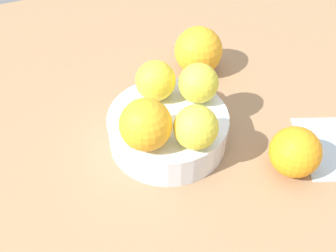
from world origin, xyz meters
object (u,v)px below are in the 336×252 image
(orange_in_bowl_0, at_px, (153,81))
(orange_loose_0, at_px, (295,152))
(fruit_bowl, at_px, (168,129))
(orange_in_bowl_1, at_px, (198,83))
(orange_in_bowl_3, at_px, (196,127))
(orange_loose_1, at_px, (198,51))
(orange_in_bowl_2, at_px, (146,125))

(orange_in_bowl_0, height_order, orange_loose_0, orange_in_bowl_0)
(fruit_bowl, distance_m, orange_in_bowl_0, 0.08)
(fruit_bowl, xyz_separation_m, orange_in_bowl_0, (0.00, -0.05, 0.06))
(fruit_bowl, distance_m, orange_in_bowl_1, 0.08)
(orange_in_bowl_3, bearing_deg, orange_loose_1, -117.03)
(fruit_bowl, distance_m, orange_loose_1, 0.19)
(orange_in_bowl_2, xyz_separation_m, orange_in_bowl_3, (-0.06, 0.03, -0.01))
(orange_in_bowl_0, relative_size, orange_in_bowl_1, 1.01)
(orange_in_bowl_1, xyz_separation_m, orange_in_bowl_3, (0.04, 0.08, 0.00))
(orange_in_bowl_1, relative_size, orange_loose_0, 0.83)
(fruit_bowl, height_order, orange_loose_1, orange_loose_1)
(fruit_bowl, bearing_deg, orange_in_bowl_3, 102.66)
(orange_in_bowl_2, bearing_deg, orange_loose_0, 156.32)
(fruit_bowl, distance_m, orange_in_bowl_3, 0.09)
(orange_in_bowl_1, bearing_deg, orange_in_bowl_0, -25.87)
(fruit_bowl, xyz_separation_m, orange_loose_1, (-0.12, -0.14, 0.02))
(fruit_bowl, xyz_separation_m, orange_loose_0, (-0.14, 0.12, 0.01))
(orange_in_bowl_0, height_order, orange_in_bowl_3, same)
(fruit_bowl, relative_size, orange_in_bowl_0, 2.96)
(orange_in_bowl_1, relative_size, orange_in_bowl_3, 1.00)
(orange_in_bowl_0, relative_size, orange_in_bowl_3, 1.01)
(orange_in_bowl_2, height_order, orange_loose_1, orange_in_bowl_2)
(orange_in_bowl_0, xyz_separation_m, orange_in_bowl_2, (0.04, 0.09, 0.01))
(orange_in_bowl_0, xyz_separation_m, orange_in_bowl_3, (-0.02, 0.11, -0.00))
(fruit_bowl, relative_size, orange_loose_1, 2.08)
(orange_in_bowl_3, bearing_deg, orange_in_bowl_2, -22.36)
(orange_in_bowl_2, bearing_deg, orange_in_bowl_1, -151.56)
(orange_in_bowl_2, bearing_deg, fruit_bowl, -141.72)
(orange_in_bowl_1, bearing_deg, orange_in_bowl_3, 62.20)
(orange_in_bowl_3, height_order, orange_loose_1, orange_in_bowl_3)
(fruit_bowl, height_order, orange_in_bowl_2, orange_in_bowl_2)
(orange_in_bowl_1, height_order, orange_in_bowl_2, orange_in_bowl_2)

